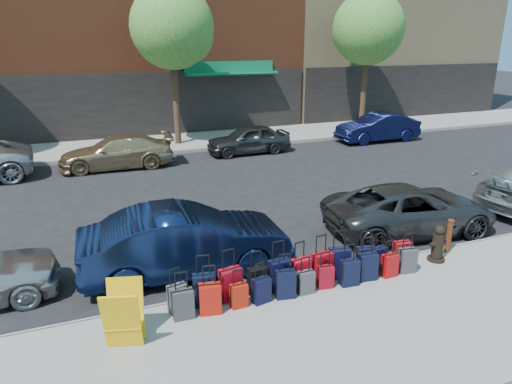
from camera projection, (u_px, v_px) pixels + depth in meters
name	position (u px, v px, depth m)	size (l,w,h in m)	color
ground	(229.00, 213.00, 13.84)	(120.00, 120.00, 0.00)	black
sidewalk_near	(343.00, 334.00, 8.08)	(60.00, 4.00, 0.15)	gray
sidewalk_far	(166.00, 143.00, 22.64)	(60.00, 4.00, 0.15)	gray
curb_near	(293.00, 281.00, 9.86)	(60.00, 0.08, 0.15)	gray
curb_far	(175.00, 152.00, 20.85)	(60.00, 0.08, 0.15)	gray
tree_center	(175.00, 29.00, 20.70)	(3.80, 3.80, 7.27)	black
tree_right	(370.00, 30.00, 24.31)	(3.80, 3.80, 7.27)	black
suitcase_front_0	(178.00, 298.00, 8.56)	(0.40, 0.27, 0.88)	#3F3F44
suitcase_front_1	(204.00, 290.00, 8.74)	(0.47, 0.31, 1.03)	black
suitcase_front_2	(231.00, 284.00, 8.93)	(0.47, 0.31, 1.06)	maroon
suitcase_front_3	(257.00, 280.00, 9.16)	(0.40, 0.25, 0.91)	black
suitcase_front_4	(279.00, 275.00, 9.27)	(0.46, 0.28, 1.07)	black
suitcase_front_5	(301.00, 272.00, 9.44)	(0.44, 0.30, 0.98)	#B20B19
suitcase_front_6	(322.00, 267.00, 9.61)	(0.45, 0.29, 1.04)	maroon
suitcase_front_7	(339.00, 263.00, 9.78)	(0.47, 0.30, 1.06)	black
suitcase_front_8	(365.00, 260.00, 9.96)	(0.44, 0.30, 0.97)	black
suitcase_front_9	(379.00, 258.00, 10.11)	(0.37, 0.23, 0.86)	black
suitcase_front_10	(402.00, 253.00, 10.29)	(0.41, 0.25, 0.93)	#A30A14
suitcase_back_0	(183.00, 304.00, 8.34)	(0.39, 0.23, 0.92)	#333338
suitcase_back_1	(210.00, 299.00, 8.49)	(0.44, 0.30, 0.96)	#AC140B
suitcase_back_2	(239.00, 295.00, 8.70)	(0.33, 0.20, 0.78)	#A5190A
suitcase_back_3	(261.00, 290.00, 8.85)	(0.38, 0.26, 0.83)	black
suitcase_back_4	(285.00, 284.00, 9.01)	(0.42, 0.29, 0.93)	black
suitcase_back_5	(306.00, 282.00, 9.17)	(0.33, 0.20, 0.78)	#3D3D42
suitcase_back_6	(325.00, 277.00, 9.38)	(0.35, 0.23, 0.78)	maroon
suitcase_back_7	(349.00, 273.00, 9.47)	(0.40, 0.25, 0.91)	black
suitcase_back_8	(367.00, 267.00, 9.68)	(0.42, 0.28, 0.96)	black
suitcase_back_9	(390.00, 265.00, 9.83)	(0.35, 0.21, 0.82)	#A00A0C
suitcase_back_10	(407.00, 260.00, 10.00)	(0.40, 0.26, 0.90)	#39393E
fire_hydrant	(438.00, 245.00, 10.48)	(0.44, 0.39, 0.87)	black
bollard	(449.00, 236.00, 10.88)	(0.15, 0.15, 0.83)	#38190C
display_rack	(124.00, 316.00, 7.57)	(0.76, 0.80, 1.08)	#F1B20D
car_near_1	(186.00, 241.00, 10.15)	(1.61, 4.63, 1.53)	#0D183A
car_near_2	(410.00, 209.00, 12.36)	(2.15, 4.67, 1.30)	#363638
car_far_1	(117.00, 152.00, 18.49)	(1.83, 4.50, 1.31)	tan
car_far_2	(248.00, 139.00, 20.83)	(1.53, 3.81, 1.30)	#2F3032
car_far_3	(378.00, 128.00, 23.23)	(1.50, 4.29, 1.41)	#0C1135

